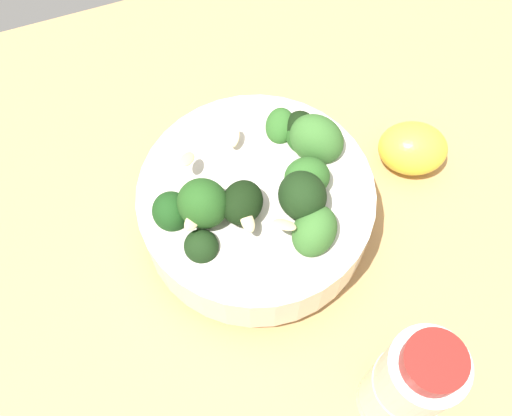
% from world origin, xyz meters
% --- Properties ---
extents(ground_plane, '(0.68, 0.68, 0.05)m').
position_xyz_m(ground_plane, '(0.00, 0.00, -0.02)').
color(ground_plane, tan).
extents(bowl_of_broccoli, '(0.19, 0.19, 0.12)m').
position_xyz_m(bowl_of_broccoli, '(0.03, -0.03, 0.05)').
color(bowl_of_broccoli, silver).
rests_on(bowl_of_broccoli, ground_plane).
extents(lemon_wedge, '(0.08, 0.07, 0.05)m').
position_xyz_m(lemon_wedge, '(-0.13, -0.05, 0.02)').
color(lemon_wedge, yellow).
rests_on(lemon_wedge, ground_plane).
extents(bottle_tall, '(0.05, 0.05, 0.14)m').
position_xyz_m(bottle_tall, '(-0.02, 0.14, 0.06)').
color(bottle_tall, beige).
rests_on(bottle_tall, ground_plane).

